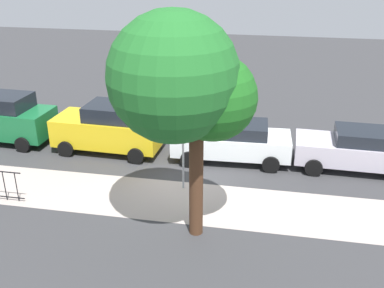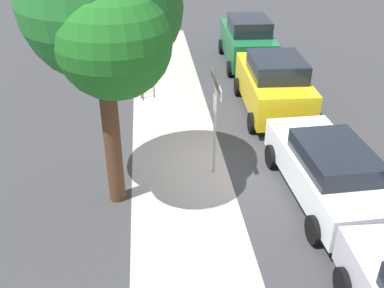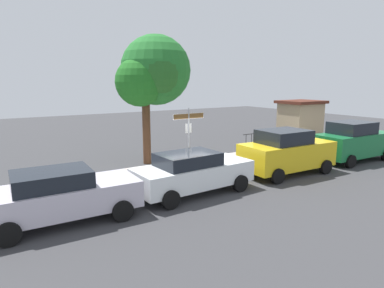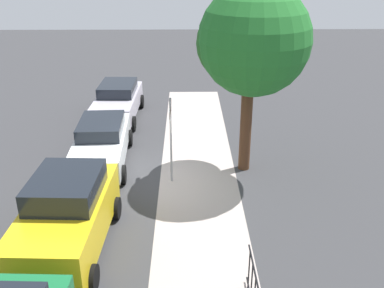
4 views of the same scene
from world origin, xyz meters
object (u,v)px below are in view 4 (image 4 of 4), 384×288
street_sign (171,124)px  shade_tree (247,45)px  car_white (101,142)px  car_yellow (67,215)px  car_silver (118,101)px

street_sign → shade_tree: 3.41m
street_sign → car_white: (-1.42, -2.55, -1.24)m
street_sign → car_yellow: (3.56, -2.54, -1.05)m
street_sign → car_yellow: street_sign is taller
shade_tree → car_yellow: size_ratio=1.45×
car_white → car_silver: bearing=178.4°
street_sign → shade_tree: shade_tree is taller
street_sign → shade_tree: (-0.51, 2.38, 2.38)m
street_sign → car_silver: bearing=-156.6°
car_silver → car_yellow: (9.60, 0.08, 0.18)m
car_silver → car_yellow: car_yellow is taller
shade_tree → car_white: shade_tree is taller
car_white → shade_tree: bearing=77.1°
street_sign → car_yellow: bearing=-35.4°
car_silver → street_sign: bearing=25.0°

